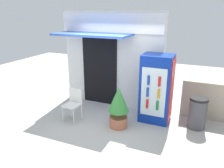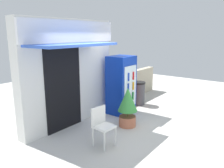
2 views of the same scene
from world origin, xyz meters
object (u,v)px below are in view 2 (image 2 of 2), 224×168
object	(u,v)px
plastic_chair	(102,123)
trash_bin	(139,93)
potted_plant_near_shop	(128,105)
drink_cooler	(121,85)

from	to	relation	value
plastic_chair	trash_bin	size ratio (longest dim) A/B	1.08
plastic_chair	potted_plant_near_shop	xyz separation A→B (m)	(1.23, 0.13, 0.08)
drink_cooler	trash_bin	bearing A→B (deg)	-0.36
drink_cooler	trash_bin	xyz separation A→B (m)	(1.06, -0.01, -0.49)
drink_cooler	potted_plant_near_shop	distance (m)	1.11
plastic_chair	potted_plant_near_shop	bearing A→B (deg)	5.82
drink_cooler	potted_plant_near_shop	size ratio (longest dim) A/B	1.69
plastic_chair	potted_plant_near_shop	distance (m)	1.24
drink_cooler	potted_plant_near_shop	bearing A→B (deg)	-136.10
potted_plant_near_shop	trash_bin	xyz separation A→B (m)	(1.83, 0.73, -0.19)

